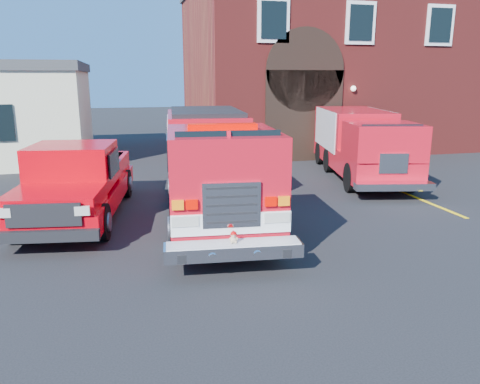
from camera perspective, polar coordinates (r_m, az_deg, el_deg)
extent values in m
plane|color=black|center=(11.55, -1.46, -4.88)|extent=(100.00, 100.00, 0.00)
cube|color=yellow|center=(15.14, 22.40, -1.39)|extent=(0.12, 3.00, 0.01)
cube|color=yellow|center=(17.55, 16.66, 1.08)|extent=(0.12, 3.00, 0.01)
cube|color=yellow|center=(20.13, 12.35, 2.93)|extent=(0.12, 3.00, 0.01)
cube|color=maroon|center=(27.18, 10.97, 14.23)|extent=(15.00, 10.00, 8.00)
cube|color=black|center=(21.25, 7.79, 9.12)|extent=(3.60, 0.12, 4.00)
cylinder|color=black|center=(21.18, 7.97, 14.52)|extent=(3.60, 0.12, 3.60)
cube|color=black|center=(20.77, 4.11, 20.16)|extent=(1.40, 0.10, 1.80)
cube|color=black|center=(22.32, 14.51, 19.33)|extent=(1.40, 0.10, 1.80)
cube|color=black|center=(24.44, 23.22, 18.18)|extent=(1.40, 0.10, 1.80)
cylinder|color=black|center=(10.22, -7.62, -4.52)|extent=(0.43, 1.05, 1.02)
cylinder|color=black|center=(10.43, 3.70, -4.03)|extent=(0.43, 1.05, 1.02)
cube|color=red|center=(13.05, -3.41, 0.90)|extent=(3.14, 8.55, 0.84)
cube|color=red|center=(14.97, -4.20, 6.71)|extent=(2.72, 4.30, 1.49)
cube|color=red|center=(10.20, -2.14, 3.65)|extent=(2.61, 3.19, 1.39)
cube|color=black|center=(9.00, -1.34, 4.68)|extent=(2.04, 0.28, 0.87)
cube|color=#E20A00|center=(10.09, -2.18, 7.96)|extent=(1.51, 0.46, 0.13)
cube|color=white|center=(8.97, -1.02, -3.89)|extent=(2.32, 0.29, 0.41)
cube|color=silver|center=(8.86, -1.03, -1.62)|extent=(1.11, 0.17, 0.87)
cube|color=silver|center=(8.88, -0.79, -7.09)|extent=(2.64, 0.77, 0.26)
cube|color=#B7B7BF|center=(14.93, -8.72, 6.57)|extent=(0.37, 3.33, 1.21)
cube|color=#B7B7BF|center=(15.10, 0.26, 6.81)|extent=(0.37, 3.33, 1.21)
sphere|color=#CBB086|center=(8.80, -0.80, -5.84)|extent=(0.15, 0.15, 0.13)
sphere|color=#CBB086|center=(8.77, -0.80, -5.24)|extent=(0.12, 0.12, 0.11)
sphere|color=#CBB086|center=(8.76, -1.08, -4.99)|extent=(0.05, 0.05, 0.04)
sphere|color=#CBB086|center=(8.77, -0.54, -4.96)|extent=(0.05, 0.05, 0.04)
ellipsoid|color=red|center=(8.76, -0.80, -5.02)|extent=(0.12, 0.12, 0.06)
cylinder|color=red|center=(8.76, -0.79, -5.14)|extent=(0.14, 0.14, 0.01)
cylinder|color=black|center=(11.84, -25.70, -3.60)|extent=(0.43, 0.91, 0.87)
cylinder|color=black|center=(11.33, -16.51, -3.53)|extent=(0.43, 0.91, 0.87)
cube|color=#C5000C|center=(13.40, -19.07, -0.34)|extent=(3.03, 6.26, 0.49)
cube|color=#C5000C|center=(11.29, -21.61, -0.83)|extent=(2.23, 1.91, 0.38)
cube|color=#C5000C|center=(12.91, -19.69, 3.07)|extent=(2.27, 2.24, 1.09)
cube|color=#C5000C|center=(14.97, -17.73, 2.92)|extent=(2.32, 2.56, 0.60)
cube|color=black|center=(10.56, -22.71, -5.02)|extent=(2.23, 0.47, 0.24)
cylinder|color=black|center=(15.81, 13.40, 1.72)|extent=(0.52, 1.02, 0.98)
cylinder|color=black|center=(16.43, 20.00, 1.70)|extent=(0.52, 1.02, 0.98)
cube|color=red|center=(18.38, 14.44, 4.16)|extent=(3.71, 7.41, 0.80)
cube|color=red|center=(19.52, 13.56, 7.79)|extent=(3.13, 4.81, 1.33)
cube|color=red|center=(15.90, 17.06, 5.94)|extent=(2.63, 2.56, 1.15)
cube|color=#B7B7BF|center=(19.27, 10.31, 7.61)|extent=(0.85, 3.64, 1.51)
cube|color=#B7B7BF|center=(19.84, 16.69, 7.43)|extent=(0.85, 3.64, 1.51)
cube|color=silver|center=(14.91, 18.28, 0.66)|extent=(2.42, 0.91, 0.22)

